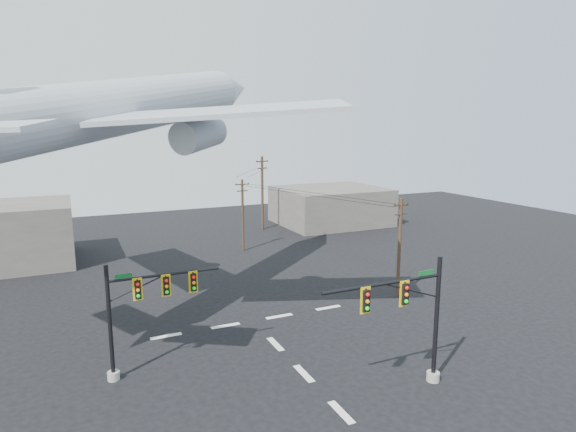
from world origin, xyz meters
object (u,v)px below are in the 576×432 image
signal_mast_far (139,312)px  airliner (130,107)px  utility_pole_a (399,246)px  utility_pole_c (262,192)px  utility_pole_b (243,214)px  signal_mast_near (414,320)px

signal_mast_far → airliner: bearing=82.4°
utility_pole_a → airliner: size_ratio=0.30×
utility_pole_a → utility_pole_c: (-0.30, 28.42, 0.87)m
utility_pole_b → airliner: 22.58m
signal_mast_far → utility_pole_a: utility_pole_a is taller
signal_mast_near → signal_mast_far: signal_mast_near is taller
signal_mast_near → airliner: size_ratio=0.27×
utility_pole_b → utility_pole_c: size_ratio=0.81×
signal_mast_near → utility_pole_b: bearing=87.4°
signal_mast_near → airliner: airliner is taller
utility_pole_a → signal_mast_near: bearing=-134.5°
signal_mast_near → utility_pole_a: (7.72, 11.35, 0.44)m
signal_mast_near → utility_pole_a: 13.74m
airliner → utility_pole_c: bearing=10.7°
utility_pole_c → utility_pole_b: bearing=-141.8°
utility_pole_a → airliner: (-19.20, 3.57, 10.44)m
utility_pole_a → airliner: bearing=159.2°
signal_mast_far → utility_pole_a: (20.24, 4.17, 0.54)m
utility_pole_b → airliner: (-12.85, -15.31, 10.50)m
utility_pole_a → signal_mast_far: bearing=-178.6°
signal_mast_near → signal_mast_far: 14.43m
signal_mast_near → utility_pole_b: (1.37, 30.23, 0.38)m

